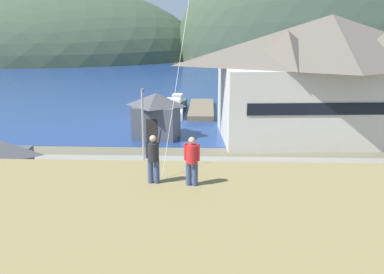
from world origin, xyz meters
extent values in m
plane|color=#66604C|center=(0.00, 0.00, 0.00)|extent=(600.00, 600.00, 0.00)
cube|color=gray|center=(0.00, 5.00, 0.05)|extent=(40.00, 20.00, 0.10)
cube|color=navy|center=(0.00, 60.00, 0.01)|extent=(360.00, 84.00, 0.03)
ellipsoid|color=#3D4C38|center=(-58.29, 121.91, 0.00)|extent=(115.35, 73.80, 48.07)
ellipsoid|color=#3D4C38|center=(41.93, 115.38, 0.00)|extent=(101.83, 55.77, 81.20)
cube|color=beige|center=(13.62, 22.55, 3.72)|extent=(21.89, 12.48, 7.44)
cube|color=black|center=(14.03, 17.05, 4.09)|extent=(17.92, 1.41, 1.10)
pyramid|color=#60564C|center=(13.62, 22.55, 9.90)|extent=(23.23, 13.66, 4.92)
pyramid|color=#60564C|center=(9.02, 20.29, 9.18)|extent=(6.45, 6.45, 3.45)
cube|color=#474C56|center=(-3.72, 21.65, 1.68)|extent=(4.76, 4.29, 3.37)
pyramid|color=#47474C|center=(-3.72, 21.65, 4.02)|extent=(5.16, 4.71, 1.30)
cube|color=black|center=(-3.99, 19.78, 1.18)|extent=(1.10, 0.22, 2.36)
cube|color=#70604C|center=(0.66, 35.10, 0.35)|extent=(3.20, 12.16, 0.70)
cube|color=silver|center=(-2.89, 33.22, 0.45)|extent=(2.79, 7.64, 0.90)
cube|color=white|center=(-2.89, 33.22, 0.98)|extent=(2.71, 7.41, 0.16)
cube|color=silver|center=(-2.87, 32.66, 1.61)|extent=(1.80, 2.34, 1.10)
cube|color=#A8A399|center=(3.86, 33.96, 0.45)|extent=(2.02, 5.64, 0.90)
cube|color=#B7B2A8|center=(3.86, 33.96, 0.98)|extent=(1.96, 5.47, 0.16)
cube|color=silver|center=(3.84, 33.54, 1.61)|extent=(1.32, 1.72, 1.10)
cube|color=#23564C|center=(-2.56, 36.72, 0.45)|extent=(2.24, 5.79, 0.90)
cube|color=#33665B|center=(-2.56, 36.72, 0.98)|extent=(2.17, 5.62, 0.16)
cube|color=silver|center=(-2.59, 36.29, 1.61)|extent=(1.40, 1.79, 1.10)
cube|color=#9EA3A8|center=(-2.25, 5.38, 0.82)|extent=(4.32, 2.11, 0.80)
cube|color=gray|center=(-2.10, 5.37, 1.57)|extent=(2.21, 1.75, 0.70)
cube|color=black|center=(-2.10, 5.37, 1.54)|extent=(2.26, 1.79, 0.32)
cylinder|color=black|center=(-3.54, 6.40, 0.42)|extent=(0.65, 0.27, 0.64)
cylinder|color=black|center=(-3.68, 4.57, 0.42)|extent=(0.65, 0.27, 0.64)
cylinder|color=black|center=(-0.82, 6.19, 0.42)|extent=(0.65, 0.27, 0.64)
cylinder|color=black|center=(-0.96, 4.36, 0.42)|extent=(0.65, 0.27, 0.64)
cube|color=black|center=(4.36, 1.31, 0.82)|extent=(4.24, 1.90, 0.80)
cube|color=black|center=(4.21, 1.32, 1.57)|extent=(2.14, 1.65, 0.70)
cube|color=black|center=(4.21, 1.32, 1.54)|extent=(2.18, 1.68, 0.32)
cylinder|color=black|center=(5.71, 0.36, 0.42)|extent=(0.65, 0.24, 0.64)
cylinder|color=black|center=(5.75, 2.20, 0.42)|extent=(0.65, 0.24, 0.64)
cylinder|color=black|center=(2.98, 0.43, 0.42)|extent=(0.65, 0.24, 0.64)
cylinder|color=black|center=(3.02, 2.26, 0.42)|extent=(0.65, 0.24, 0.64)
cube|color=#B28923|center=(10.96, -0.03, 0.82)|extent=(4.24, 1.89, 0.80)
cube|color=olive|center=(10.81, -0.02, 1.57)|extent=(2.14, 1.65, 0.70)
cube|color=black|center=(10.81, -0.02, 1.54)|extent=(2.18, 1.68, 0.32)
cylinder|color=black|center=(9.57, -0.91, 0.42)|extent=(0.64, 0.23, 0.64)
cylinder|color=black|center=(9.61, 0.92, 0.42)|extent=(0.64, 0.23, 0.64)
cube|color=#9EA3A8|center=(6.94, 6.72, 0.82)|extent=(4.23, 1.88, 0.80)
cube|color=gray|center=(6.79, 6.72, 1.57)|extent=(2.13, 1.64, 0.70)
cube|color=black|center=(6.79, 6.72, 1.54)|extent=(2.17, 1.67, 0.32)
cylinder|color=black|center=(8.29, 5.78, 0.42)|extent=(0.64, 0.23, 0.64)
cylinder|color=black|center=(8.33, 7.61, 0.42)|extent=(0.64, 0.23, 0.64)
cylinder|color=black|center=(5.56, 5.83, 0.42)|extent=(0.64, 0.23, 0.64)
cylinder|color=black|center=(5.60, 7.66, 0.42)|extent=(0.64, 0.23, 0.64)
cube|color=black|center=(-0.93, 0.57, 0.82)|extent=(4.25, 1.92, 0.80)
cube|color=black|center=(-0.78, 0.57, 1.57)|extent=(2.14, 1.66, 0.70)
cube|color=black|center=(-0.78, 0.57, 1.54)|extent=(2.19, 1.69, 0.32)
cylinder|color=black|center=(-2.27, 1.53, 0.42)|extent=(0.65, 0.24, 0.64)
cylinder|color=black|center=(-2.32, -0.31, 0.42)|extent=(0.65, 0.24, 0.64)
cylinder|color=black|center=(0.46, 1.45, 0.42)|extent=(0.65, 0.24, 0.64)
cylinder|color=black|center=(0.41, -0.38, 0.42)|extent=(0.65, 0.24, 0.64)
cube|color=red|center=(12.57, 6.00, 0.82)|extent=(4.26, 1.94, 0.80)
cube|color=#B11A15|center=(12.72, 6.00, 1.57)|extent=(2.15, 1.67, 0.70)
cube|color=black|center=(12.72, 6.00, 1.54)|extent=(2.19, 1.70, 0.32)
cylinder|color=black|center=(11.24, 6.96, 0.42)|extent=(0.65, 0.24, 0.64)
cylinder|color=black|center=(11.18, 5.13, 0.42)|extent=(0.65, 0.24, 0.64)
cylinder|color=black|center=(13.97, 6.87, 0.42)|extent=(0.65, 0.24, 0.64)
cylinder|color=black|center=(-10.14, 0.41, 0.42)|extent=(0.65, 0.25, 0.64)
cylinder|color=#ADADB2|center=(-3.42, 10.50, 3.42)|extent=(0.16, 0.16, 6.64)
cube|color=#4C4C51|center=(-3.42, 10.85, 6.64)|extent=(0.24, 0.70, 0.20)
cylinder|color=#384770|center=(-0.34, -8.02, 6.70)|extent=(0.20, 0.20, 0.82)
cylinder|color=#384770|center=(-0.12, -8.03, 6.70)|extent=(0.20, 0.20, 0.82)
cylinder|color=#232328|center=(-0.23, -8.02, 7.43)|extent=(0.40, 0.40, 0.64)
sphere|color=tan|center=(-0.23, -8.02, 7.91)|extent=(0.24, 0.24, 0.24)
cylinder|color=#232328|center=(-0.04, -7.86, 7.93)|extent=(0.15, 0.56, 0.43)
cylinder|color=#232328|center=(-0.45, -8.01, 7.50)|extent=(0.11, 0.11, 0.60)
cylinder|color=#384770|center=(1.02, -8.19, 6.70)|extent=(0.20, 0.20, 0.82)
cylinder|color=#384770|center=(1.23, -8.22, 6.70)|extent=(0.20, 0.20, 0.82)
cylinder|color=red|center=(1.13, -8.21, 7.43)|extent=(0.40, 0.40, 0.64)
sphere|color=tan|center=(1.13, -8.21, 7.91)|extent=(0.24, 0.24, 0.24)
cylinder|color=red|center=(0.91, -8.17, 7.50)|extent=(0.11, 0.11, 0.60)
cylinder|color=red|center=(1.34, -8.24, 7.50)|extent=(0.11, 0.11, 0.60)
cylinder|color=silver|center=(0.58, -4.72, 10.75)|extent=(1.13, 6.13, 8.95)
camera|label=1|loc=(1.71, -22.77, 11.90)|focal=41.60mm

